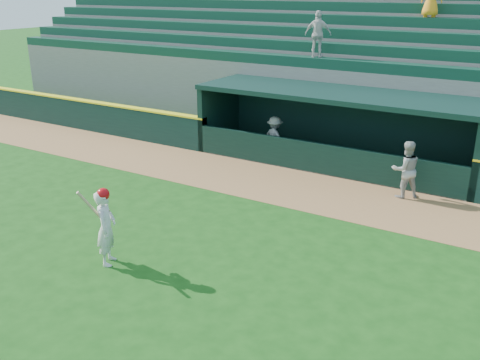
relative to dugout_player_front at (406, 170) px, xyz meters
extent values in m
plane|color=#164711|center=(-2.87, -5.86, -0.83)|extent=(120.00, 120.00, 0.00)
cube|color=olive|center=(-2.87, -0.96, -0.82)|extent=(40.00, 3.00, 0.01)
cube|color=black|center=(-15.12, 0.69, -0.23)|extent=(15.50, 0.30, 1.20)
cube|color=yellow|center=(-15.12, 0.69, 0.40)|extent=(15.50, 0.32, 0.06)
imported|color=#9FA09B|center=(0.00, 0.00, 0.00)|extent=(1.02, 0.98, 1.66)
imported|color=gray|center=(-4.87, 1.32, -0.09)|extent=(1.08, 0.81, 1.48)
cube|color=#62625D|center=(-2.87, 1.84, -0.81)|extent=(9.00, 2.60, 0.04)
cube|color=black|center=(-7.47, 1.84, 0.32)|extent=(0.20, 2.60, 2.30)
cube|color=black|center=(-2.87, 3.14, 0.32)|extent=(9.40, 0.20, 2.30)
cube|color=black|center=(-2.87, 1.84, 1.55)|extent=(9.40, 2.80, 0.16)
cube|color=black|center=(-2.87, 0.62, -0.33)|extent=(9.00, 0.16, 1.00)
cube|color=brown|center=(-2.87, 2.64, -0.58)|extent=(8.40, 0.45, 0.10)
cube|color=slate|center=(-2.87, 3.66, 0.63)|extent=(34.00, 0.85, 2.91)
cube|color=#0F3828|center=(-2.87, 3.54, 2.26)|extent=(34.00, 0.60, 0.36)
cube|color=slate|center=(-2.87, 4.51, 0.85)|extent=(34.00, 0.85, 3.36)
cube|color=#0F3828|center=(-2.87, 4.39, 2.71)|extent=(34.00, 0.60, 0.36)
cube|color=slate|center=(-2.87, 5.36, 1.08)|extent=(34.00, 0.85, 3.81)
cube|color=#0F3828|center=(-2.87, 5.24, 3.16)|extent=(34.00, 0.60, 0.36)
cube|color=slate|center=(-2.87, 6.21, 1.30)|extent=(34.00, 0.85, 4.26)
cube|color=#0F3828|center=(-2.87, 6.09, 3.61)|extent=(34.00, 0.60, 0.36)
cube|color=slate|center=(-2.87, 7.06, 1.53)|extent=(34.00, 0.85, 4.71)
cube|color=#0F3828|center=(-2.87, 6.94, 4.06)|extent=(34.00, 0.60, 0.36)
cube|color=slate|center=(-2.87, 7.91, 1.75)|extent=(34.00, 0.85, 5.16)
cube|color=slate|center=(-2.87, 8.76, 1.98)|extent=(34.00, 0.85, 5.61)
cube|color=slate|center=(-2.87, 9.34, 1.98)|extent=(34.50, 0.30, 5.61)
imported|color=beige|center=(-4.40, 3.56, 3.25)|extent=(1.00, 0.57, 1.61)
imported|color=silver|center=(-4.43, -7.22, 0.01)|extent=(0.65, 0.73, 1.68)
sphere|color=red|center=(-4.43, -7.22, 0.78)|extent=(0.27, 0.27, 0.27)
cylinder|color=tan|center=(-4.61, -7.44, 0.55)|extent=(0.29, 0.47, 0.76)
camera|label=1|loc=(3.41, -14.58, 4.89)|focal=40.00mm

